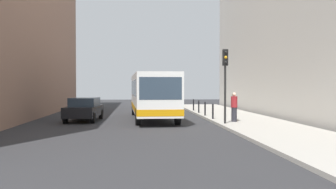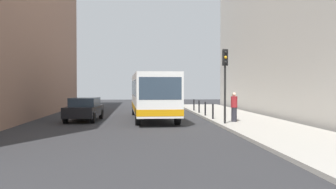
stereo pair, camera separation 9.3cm
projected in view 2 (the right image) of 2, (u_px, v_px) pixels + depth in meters
ground_plane at (159, 123)px, 23.03m from camera, size 80.00×80.00×0.00m
sidewalk at (247, 121)px, 23.43m from camera, size 4.40×40.00×0.15m
building_right at (315, 16)px, 27.72m from camera, size 7.00×32.00×14.60m
bus at (152, 93)px, 25.80m from camera, size 2.95×11.11×3.00m
car_beside_bus at (84, 109)px, 24.45m from camera, size 2.10×4.51×1.48m
car_behind_bus at (155, 101)px, 37.09m from camera, size 2.05×4.49×1.48m
traffic_light at (225, 72)px, 21.24m from camera, size 0.28×0.33×4.10m
bollard_near at (213, 111)px, 24.23m from camera, size 0.11×0.11×0.95m
bollard_mid at (205, 109)px, 26.99m from camera, size 0.11×0.11×0.95m
bollard_far at (199, 107)px, 29.76m from camera, size 0.11×0.11×0.95m
bollard_farthest at (194, 105)px, 32.53m from camera, size 0.11×0.11×0.95m
pedestrian_near_signal at (234, 107)px, 22.34m from camera, size 0.38×0.38×1.70m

